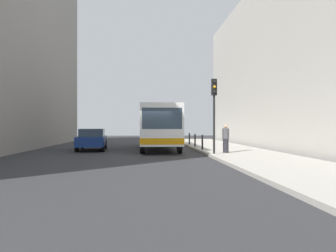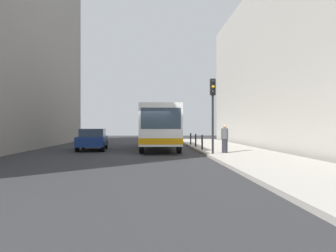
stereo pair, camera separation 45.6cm
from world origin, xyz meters
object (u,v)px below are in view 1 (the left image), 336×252
pedestrian_near_signal (226,139)px  bollard_near (202,142)px  car_beside_bus (92,139)px  bollard_mid (195,140)px  bollard_far (189,139)px  bus (159,125)px  traffic_light (214,102)px

pedestrian_near_signal → bollard_near: bearing=123.2°
car_beside_bus → pedestrian_near_signal: (8.20, -4.73, 0.16)m
bollard_mid → bollard_far: same height
bus → bollard_near: bus is taller
traffic_light → bollard_far: 9.58m
traffic_light → bollard_near: size_ratio=4.32×
car_beside_bus → pedestrian_near_signal: size_ratio=2.82×
bollard_mid → bollard_far: size_ratio=1.00×
car_beside_bus → bollard_far: bearing=-155.0°
traffic_light → car_beside_bus: bearing=144.4°
bollard_mid → pedestrian_near_signal: pedestrian_near_signal is taller
bollard_near → bollard_far: bearing=90.0°
bollard_mid → bollard_far: 3.07m
traffic_light → bollard_mid: size_ratio=4.32×
bus → pedestrian_near_signal: (3.53, -5.66, -0.78)m
car_beside_bus → bollard_near: 7.62m
bollard_far → pedestrian_near_signal: (0.89, -8.71, 0.32)m
bus → bollard_near: 4.21m
car_beside_bus → bollard_near: bearing=160.0°
traffic_light → pedestrian_near_signal: size_ratio=2.56×
traffic_light → bus: bearing=113.8°
bollard_near → pedestrian_near_signal: size_ratio=0.59×
car_beside_bus → bollard_far: car_beside_bus is taller
bollard_near → traffic_light: bearing=-88.2°
traffic_light → bollard_near: 3.94m
car_beside_bus → bus: bearing=-172.3°
traffic_light → pedestrian_near_signal: 2.28m
bus → bollard_near: (2.64, -3.09, -1.10)m
bus → car_beside_bus: bearing=12.1°
car_beside_bus → pedestrian_near_signal: 9.46m
bollard_mid → bollard_far: (0.00, 3.07, 0.00)m
car_beside_bus → traffic_light: traffic_light is taller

